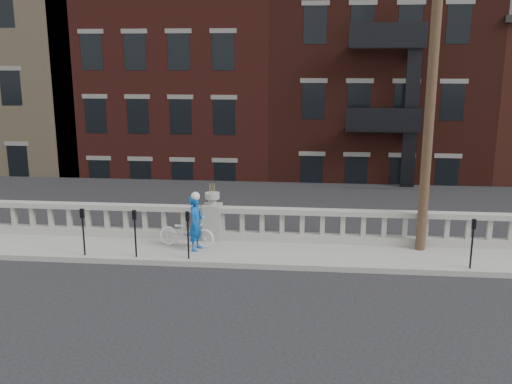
{
  "coord_description": "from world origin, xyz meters",
  "views": [
    {
      "loc": [
        2.97,
        -12.63,
        5.67
      ],
      "look_at": [
        1.41,
        3.2,
        1.86
      ],
      "focal_mm": 40.0,
      "sensor_mm": 36.0,
      "label": 1
    }
  ],
  "objects": [
    {
      "name": "ground",
      "position": [
        0.0,
        0.0,
        0.0
      ],
      "size": [
        120.0,
        120.0,
        0.0
      ],
      "primitive_type": "plane",
      "color": "black",
      "rests_on": "ground"
    },
    {
      "name": "sidewalk",
      "position": [
        0.0,
        3.0,
        0.07
      ],
      "size": [
        32.0,
        2.2,
        0.15
      ],
      "primitive_type": "cube",
      "color": "#9B988F",
      "rests_on": "ground"
    },
    {
      "name": "balustrade",
      "position": [
        0.0,
        3.95,
        0.64
      ],
      "size": [
        28.0,
        0.34,
        1.03
      ],
      "color": "#9B988F",
      "rests_on": "sidewalk"
    },
    {
      "name": "cyclist",
      "position": [
        -0.3,
        2.92,
        0.96
      ],
      "size": [
        0.5,
        0.66,
        1.62
      ],
      "primitive_type": "imported",
      "rotation": [
        0.0,
        0.0,
        1.37
      ],
      "color": "#0B4DA8",
      "rests_on": "sidewalk"
    },
    {
      "name": "lower_level",
      "position": [
        0.56,
        23.04,
        2.63
      ],
      "size": [
        80.0,
        44.0,
        20.8
      ],
      "color": "#605E59",
      "rests_on": "ground"
    },
    {
      "name": "parking_meter_e",
      "position": [
        7.24,
        2.15,
        1.0
      ],
      "size": [
        0.1,
        0.09,
        1.36
      ],
      "color": "black",
      "rests_on": "sidewalk"
    },
    {
      "name": "utility_pole",
      "position": [
        6.2,
        3.6,
        5.24
      ],
      "size": [
        1.6,
        0.28,
        10.0
      ],
      "color": "#422D1E",
      "rests_on": "sidewalk"
    },
    {
      "name": "bicycle",
      "position": [
        -0.65,
        3.18,
        0.6
      ],
      "size": [
        1.76,
        0.82,
        0.89
      ],
      "primitive_type": "imported",
      "rotation": [
        0.0,
        0.0,
        1.43
      ],
      "color": "silver",
      "rests_on": "sidewalk"
    },
    {
      "name": "parking_meter_d",
      "position": [
        -0.38,
        2.15,
        1.0
      ],
      "size": [
        0.1,
        0.09,
        1.36
      ],
      "color": "black",
      "rests_on": "sidewalk"
    },
    {
      "name": "parking_meter_c",
      "position": [
        -1.88,
        2.15,
        1.0
      ],
      "size": [
        0.1,
        0.09,
        1.36
      ],
      "color": "black",
      "rests_on": "sidewalk"
    },
    {
      "name": "planter_pedestal",
      "position": [
        0.0,
        3.95,
        0.83
      ],
      "size": [
        0.55,
        0.55,
        1.76
      ],
      "color": "#9B988F",
      "rests_on": "sidewalk"
    },
    {
      "name": "parking_meter_b",
      "position": [
        -3.38,
        2.15,
        1.0
      ],
      "size": [
        0.1,
        0.09,
        1.36
      ],
      "color": "black",
      "rests_on": "sidewalk"
    }
  ]
}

